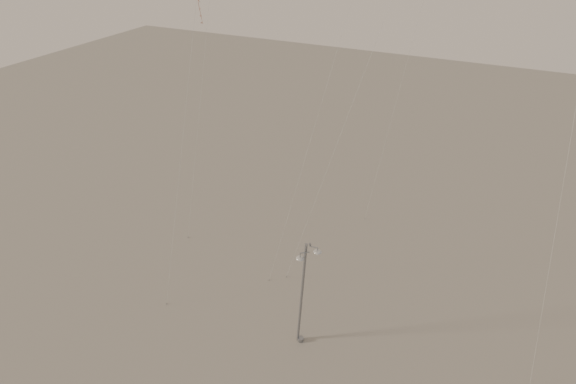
% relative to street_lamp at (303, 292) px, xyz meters
% --- Properties ---
extents(ground, '(160.00, 160.00, 0.00)m').
position_rel_street_lamp_xyz_m(ground, '(-1.00, -0.15, -4.86)').
color(ground, gray).
rests_on(ground, ground).
extents(street_lamp, '(1.56, 0.93, 9.11)m').
position_rel_street_lamp_xyz_m(street_lamp, '(0.00, 0.00, 0.00)').
color(street_lamp, gray).
rests_on(street_lamp, ground).
extents(kite_1, '(6.25, 2.07, 26.16)m').
position_rel_street_lamp_xyz_m(kite_1, '(-0.52, 6.03, 14.76)').
color(kite_1, '#312C29').
rests_on(kite_1, ground).
extents(kite_3, '(1.54, 6.77, 22.18)m').
position_rel_street_lamp_xyz_m(kite_3, '(-10.20, 3.90, 12.18)').
color(kite_3, maroon).
rests_on(kite_3, ground).
extents(kite_4, '(2.96, 7.52, 22.49)m').
position_rel_street_lamp_xyz_m(kite_4, '(12.92, 8.29, 11.62)').
color(kite_4, '#312C29').
rests_on(kite_4, ground).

